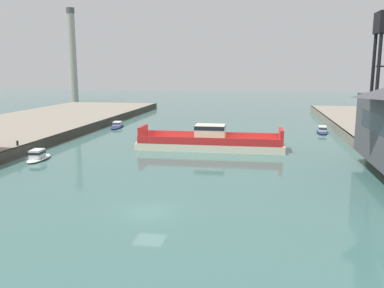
{
  "coord_description": "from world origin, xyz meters",
  "views": [
    {
      "loc": [
        9.12,
        -31.31,
        11.86
      ],
      "look_at": [
        0.0,
        21.18,
        2.0
      ],
      "focal_mm": 37.67,
      "sensor_mm": 36.0,
      "label": 1
    }
  ],
  "objects_px": {
    "chain_ferry": "(210,142)",
    "moored_boat_near_left": "(38,156)",
    "moored_boat_mid_left": "(117,125)",
    "smokestack_distant_a": "(72,53)",
    "moored_boat_near_right": "(322,130)"
  },
  "relations": [
    {
      "from": "chain_ferry",
      "to": "moored_boat_near_left",
      "type": "bearing_deg",
      "value": -152.15
    },
    {
      "from": "moored_boat_mid_left",
      "to": "smokestack_distant_a",
      "type": "xyz_separation_m",
      "value": [
        -40.65,
        64.41,
        17.71
      ]
    },
    {
      "from": "moored_boat_near_right",
      "to": "moored_boat_mid_left",
      "type": "xyz_separation_m",
      "value": [
        -41.24,
        0.52,
        -0.08
      ]
    },
    {
      "from": "moored_boat_near_right",
      "to": "smokestack_distant_a",
      "type": "relative_size",
      "value": 0.21
    },
    {
      "from": "moored_boat_near_left",
      "to": "moored_boat_mid_left",
      "type": "xyz_separation_m",
      "value": [
        -0.55,
        31.44,
        -0.14
      ]
    },
    {
      "from": "moored_boat_near_right",
      "to": "moored_boat_mid_left",
      "type": "bearing_deg",
      "value": 179.28
    },
    {
      "from": "chain_ferry",
      "to": "smokestack_distant_a",
      "type": "height_order",
      "value": "smokestack_distant_a"
    },
    {
      "from": "moored_boat_near_left",
      "to": "moored_boat_near_right",
      "type": "relative_size",
      "value": 0.84
    },
    {
      "from": "moored_boat_mid_left",
      "to": "moored_boat_near_right",
      "type": "bearing_deg",
      "value": -0.72
    },
    {
      "from": "chain_ferry",
      "to": "moored_boat_mid_left",
      "type": "distance_m",
      "value": 29.88
    },
    {
      "from": "smokestack_distant_a",
      "to": "moored_boat_near_right",
      "type": "bearing_deg",
      "value": -38.41
    },
    {
      "from": "moored_boat_near_left",
      "to": "smokestack_distant_a",
      "type": "distance_m",
      "value": 105.8
    },
    {
      "from": "chain_ferry",
      "to": "moored_boat_near_right",
      "type": "height_order",
      "value": "chain_ferry"
    },
    {
      "from": "chain_ferry",
      "to": "moored_boat_near_right",
      "type": "bearing_deg",
      "value": 45.64
    },
    {
      "from": "moored_boat_near_right",
      "to": "chain_ferry",
      "type": "bearing_deg",
      "value": -134.36
    }
  ]
}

